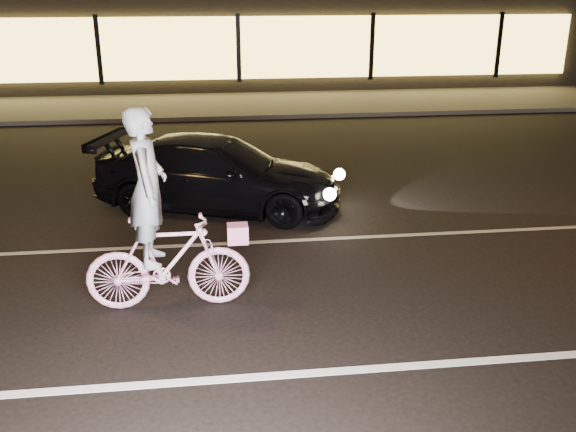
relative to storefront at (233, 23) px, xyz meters
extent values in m
plane|color=black|center=(0.00, -18.97, -2.15)|extent=(90.00, 90.00, 0.00)
cube|color=silver|center=(0.00, -20.47, -2.14)|extent=(60.00, 0.12, 0.01)
cube|color=gray|center=(0.00, -16.97, -2.14)|extent=(60.00, 0.10, 0.01)
cube|color=#383533|center=(0.00, -5.97, -2.09)|extent=(30.00, 4.00, 0.12)
cube|color=black|center=(0.00, 0.03, -0.15)|extent=(25.00, 8.00, 4.00)
cube|color=#F6CE56|center=(0.00, -4.07, -0.55)|extent=(23.00, 0.15, 2.00)
cube|color=black|center=(-4.50, -4.15, -0.55)|extent=(0.15, 0.08, 2.20)
cube|color=black|center=(0.00, -4.15, -0.55)|extent=(0.15, 0.08, 2.20)
cube|color=black|center=(4.50, -4.15, -0.55)|extent=(0.15, 0.08, 2.20)
cube|color=black|center=(9.00, -4.15, -0.55)|extent=(0.15, 0.08, 2.20)
imported|color=#E8409F|center=(-1.60, -18.86, -1.56)|extent=(1.95, 0.55, 1.17)
imported|color=white|center=(-1.76, -18.86, -0.61)|extent=(0.44, 0.67, 1.84)
cube|color=#E656A7|center=(-0.76, -18.86, -1.23)|extent=(0.25, 0.20, 0.22)
imported|color=black|center=(-0.93, -15.31, -1.53)|extent=(4.56, 3.00, 1.23)
sphere|color=#FFF2BF|center=(1.16, -15.43, -1.58)|extent=(0.20, 0.20, 0.20)
sphere|color=#FFF2BF|center=(0.79, -16.50, -1.58)|extent=(0.20, 0.20, 0.20)
camera|label=1|loc=(-1.03, -25.91, 1.59)|focal=40.00mm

